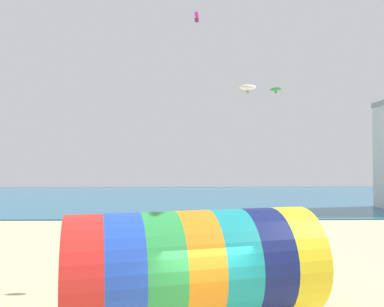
{
  "coord_description": "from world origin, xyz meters",
  "views": [
    {
      "loc": [
        -0.61,
        -9.96,
        4.87
      ],
      "look_at": [
        -0.41,
        3.58,
        5.15
      ],
      "focal_mm": 35.0,
      "sensor_mm": 36.0,
      "label": 1
    }
  ],
  "objects": [
    {
      "name": "kite_white_parafoil",
      "position": [
        1.95,
        5.71,
        7.99
      ],
      "size": [
        0.74,
        0.29,
        0.38
      ],
      "color": "white"
    },
    {
      "name": "sea",
      "position": [
        0.0,
        40.84,
        0.05
      ],
      "size": [
        120.0,
        40.0,
        0.1
      ],
      "primitive_type": "cube",
      "color": "#236084",
      "rests_on": "ground"
    },
    {
      "name": "giant_inflatable_tube",
      "position": [
        -0.39,
        1.59,
        1.67
      ],
      "size": [
        8.17,
        5.09,
        3.34
      ],
      "color": "red",
      "rests_on": "ground"
    },
    {
      "name": "kite_magenta_box",
      "position": [
        0.14,
        17.16,
        15.42
      ],
      "size": [
        0.33,
        0.33,
        0.72
      ],
      "color": "#D1339E"
    },
    {
      "name": "kite_green_parafoil",
      "position": [
        5.72,
        16.35,
        9.98
      ],
      "size": [
        0.92,
        0.83,
        0.48
      ],
      "color": "green"
    },
    {
      "name": "kite_handler",
      "position": [
        4.27,
        3.49,
        0.82
      ],
      "size": [
        0.41,
        0.41,
        1.61
      ],
      "color": "#726651",
      "rests_on": "ground"
    }
  ]
}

